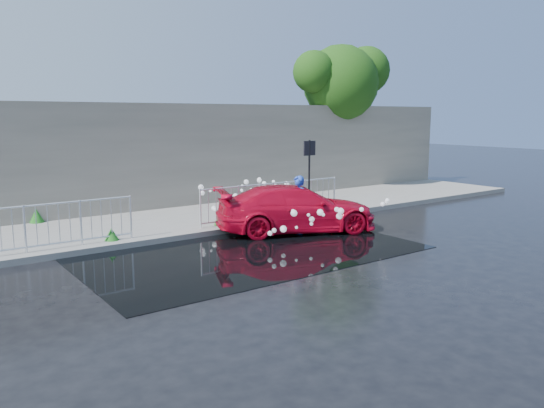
% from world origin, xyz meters
% --- Properties ---
extents(ground, '(90.00, 90.00, 0.00)m').
position_xyz_m(ground, '(0.00, 0.00, 0.00)').
color(ground, black).
rests_on(ground, ground).
extents(pavement, '(30.00, 4.00, 0.15)m').
position_xyz_m(pavement, '(0.00, 5.00, 0.07)').
color(pavement, slate).
rests_on(pavement, ground).
extents(curb, '(30.00, 0.25, 0.16)m').
position_xyz_m(curb, '(0.00, 3.00, 0.08)').
color(curb, slate).
rests_on(curb, ground).
extents(retaining_wall, '(30.00, 0.60, 3.50)m').
position_xyz_m(retaining_wall, '(0.00, 7.20, 1.90)').
color(retaining_wall, '#6C665A').
rests_on(retaining_wall, pavement).
extents(puddle, '(8.00, 5.00, 0.01)m').
position_xyz_m(puddle, '(0.50, 1.00, 0.01)').
color(puddle, black).
rests_on(puddle, ground).
extents(sign_post, '(0.45, 0.06, 2.50)m').
position_xyz_m(sign_post, '(4.20, 3.10, 1.72)').
color(sign_post, black).
rests_on(sign_post, ground).
extents(tree, '(4.90, 3.21, 6.24)m').
position_xyz_m(tree, '(9.63, 7.41, 4.73)').
color(tree, '#332114').
rests_on(tree, ground).
extents(railing_left, '(5.05, 0.05, 1.10)m').
position_xyz_m(railing_left, '(-4.00, 3.35, 0.74)').
color(railing_left, silver).
rests_on(railing_left, pavement).
extents(railing_right, '(5.05, 0.05, 1.10)m').
position_xyz_m(railing_right, '(3.00, 3.35, 0.74)').
color(railing_right, silver).
rests_on(railing_right, pavement).
extents(weeds, '(12.17, 3.93, 0.42)m').
position_xyz_m(weeds, '(-0.23, 4.50, 0.33)').
color(weeds, '#144C17').
rests_on(weeds, pavement).
extents(water_spray, '(3.57, 5.46, 1.07)m').
position_xyz_m(water_spray, '(2.60, 2.93, 0.76)').
color(water_spray, white).
rests_on(water_spray, ground).
extents(red_car, '(4.88, 3.40, 1.31)m').
position_xyz_m(red_car, '(2.82, 2.00, 0.66)').
color(red_car, '#B70723').
rests_on(red_car, ground).
extents(person, '(0.39, 0.59, 1.61)m').
position_xyz_m(person, '(2.72, 1.80, 0.81)').
color(person, '#2448B8').
rests_on(person, ground).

